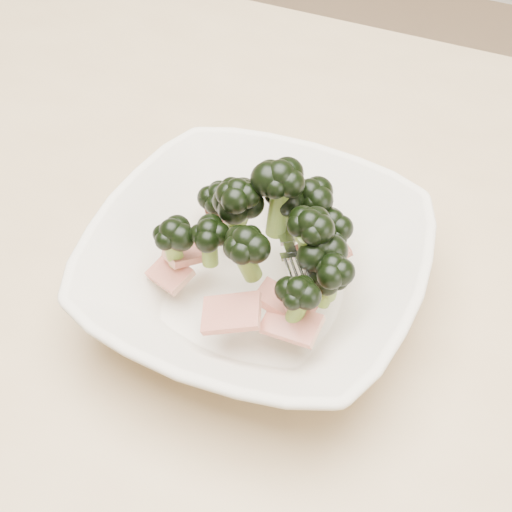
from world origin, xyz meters
name	(u,v)px	position (x,y,z in m)	size (l,w,h in m)	color
dining_table	(199,282)	(0.00, 0.00, 0.65)	(1.20, 0.80, 0.75)	tan
broccoli_dish	(259,263)	(0.10, -0.06, 0.79)	(0.28, 0.28, 0.13)	beige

